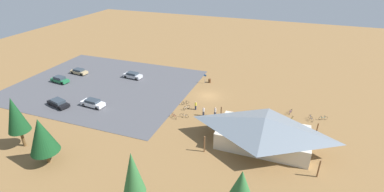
{
  "coord_description": "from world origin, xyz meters",
  "views": [
    {
      "loc": [
        -14.78,
        50.24,
        26.12
      ],
      "look_at": [
        2.29,
        3.51,
        1.2
      ],
      "focal_mm": 26.59,
      "sensor_mm": 36.0,
      "label": 1
    }
  ],
  "objects_px": {
    "bicycle_black_edge_south": "(185,103)",
    "car_black_aisle_side": "(58,103)",
    "pine_far_east": "(241,191)",
    "visitor_crossing_yard": "(203,111)",
    "bicycle_white_yard_center": "(184,116)",
    "trash_bin": "(210,81)",
    "bicycle_teal_back_row": "(323,118)",
    "pine_midwest": "(15,115)",
    "visitor_at_bikes": "(215,112)",
    "pine_east": "(133,173)",
    "car_green_by_curb": "(60,79)",
    "car_white_far_end": "(93,103)",
    "bicycle_purple_yard_front": "(291,112)",
    "car_tan_mid_lot": "(79,71)",
    "bicycle_yellow_by_bin": "(292,119)",
    "bicycle_silver_near_sign": "(187,108)",
    "bicycle_blue_trailside": "(311,118)",
    "bike_pavilion": "(264,130)",
    "pine_center": "(42,136)",
    "visitor_by_pavilion": "(196,105)",
    "bicycle_red_edge_north": "(174,116)",
    "car_silver_inner_stall": "(133,75)",
    "lot_sign": "(205,77)"
  },
  "relations": [
    {
      "from": "car_tan_mid_lot",
      "to": "visitor_crossing_yard",
      "type": "bearing_deg",
      "value": 166.01
    },
    {
      "from": "bicycle_white_yard_center",
      "to": "pine_center",
      "type": "bearing_deg",
      "value": 53.08
    },
    {
      "from": "visitor_crossing_yard",
      "to": "bike_pavilion",
      "type": "bearing_deg",
      "value": 155.16
    },
    {
      "from": "bicycle_yellow_by_bin",
      "to": "visitor_by_pavilion",
      "type": "bearing_deg",
      "value": 6.42
    },
    {
      "from": "bicycle_silver_near_sign",
      "to": "pine_east",
      "type": "bearing_deg",
      "value": 97.59
    },
    {
      "from": "pine_midwest",
      "to": "bicycle_white_yard_center",
      "type": "xyz_separation_m",
      "value": [
        -19.72,
        -16.08,
        -5.07
      ]
    },
    {
      "from": "bicycle_blue_trailside",
      "to": "car_white_far_end",
      "type": "relative_size",
      "value": 0.33
    },
    {
      "from": "car_white_far_end",
      "to": "visitor_at_bikes",
      "type": "distance_m",
      "value": 23.33
    },
    {
      "from": "pine_far_east",
      "to": "car_green_by_curb",
      "type": "bearing_deg",
      "value": -27.31
    },
    {
      "from": "pine_center",
      "to": "car_silver_inner_stall",
      "type": "xyz_separation_m",
      "value": [
        4.51,
        -30.36,
        -3.71
      ]
    },
    {
      "from": "visitor_at_bikes",
      "to": "visitor_crossing_yard",
      "type": "xyz_separation_m",
      "value": [
        2.0,
        0.6,
        -0.01
      ]
    },
    {
      "from": "pine_midwest",
      "to": "visitor_at_bikes",
      "type": "height_order",
      "value": "pine_midwest"
    },
    {
      "from": "bicycle_blue_trailside",
      "to": "bicycle_yellow_by_bin",
      "type": "bearing_deg",
      "value": 23.19
    },
    {
      "from": "bicycle_red_edge_north",
      "to": "bike_pavilion",
      "type": "bearing_deg",
      "value": 170.51
    },
    {
      "from": "pine_center",
      "to": "bicycle_yellow_by_bin",
      "type": "distance_m",
      "value": 39.24
    },
    {
      "from": "bicycle_black_edge_south",
      "to": "car_black_aisle_side",
      "type": "distance_m",
      "value": 24.23
    },
    {
      "from": "bicycle_yellow_by_bin",
      "to": "pine_midwest",
      "type": "bearing_deg",
      "value": 29.61
    },
    {
      "from": "car_black_aisle_side",
      "to": "bicycle_purple_yard_front",
      "type": "bearing_deg",
      "value": -163.57
    },
    {
      "from": "pine_midwest",
      "to": "car_green_by_curb",
      "type": "height_order",
      "value": "pine_midwest"
    },
    {
      "from": "bicycle_teal_back_row",
      "to": "visitor_by_pavilion",
      "type": "height_order",
      "value": "visitor_by_pavilion"
    },
    {
      "from": "bicycle_white_yard_center",
      "to": "trash_bin",
      "type": "bearing_deg",
      "value": -89.16
    },
    {
      "from": "bicycle_silver_near_sign",
      "to": "visitor_at_bikes",
      "type": "xyz_separation_m",
      "value": [
        -5.69,
        0.54,
        0.56
      ]
    },
    {
      "from": "bike_pavilion",
      "to": "trash_bin",
      "type": "distance_m",
      "value": 24.44
    },
    {
      "from": "pine_far_east",
      "to": "bicycle_teal_back_row",
      "type": "bearing_deg",
      "value": -109.96
    },
    {
      "from": "pine_far_east",
      "to": "visitor_crossing_yard",
      "type": "bearing_deg",
      "value": -62.91
    },
    {
      "from": "trash_bin",
      "to": "bicycle_silver_near_sign",
      "type": "bearing_deg",
      "value": 88.16
    },
    {
      "from": "car_white_far_end",
      "to": "visitor_crossing_yard",
      "type": "bearing_deg",
      "value": -169.44
    },
    {
      "from": "bicycle_white_yard_center",
      "to": "visitor_by_pavilion",
      "type": "bearing_deg",
      "value": -105.41
    },
    {
      "from": "bicycle_blue_trailside",
      "to": "visitor_crossing_yard",
      "type": "xyz_separation_m",
      "value": [
        18.18,
        4.96,
        0.52
      ]
    },
    {
      "from": "car_green_by_curb",
      "to": "bike_pavilion",
      "type": "bearing_deg",
      "value": 170.1
    },
    {
      "from": "visitor_crossing_yard",
      "to": "bicycle_teal_back_row",
      "type": "bearing_deg",
      "value": -163.87
    },
    {
      "from": "trash_bin",
      "to": "car_green_by_curb",
      "type": "distance_m",
      "value": 33.88
    },
    {
      "from": "bicycle_blue_trailside",
      "to": "bicycle_red_edge_north",
      "type": "relative_size",
      "value": 1.09
    },
    {
      "from": "bicycle_blue_trailside",
      "to": "car_silver_inner_stall",
      "type": "relative_size",
      "value": 0.35
    },
    {
      "from": "car_white_far_end",
      "to": "bicycle_white_yard_center",
      "type": "bearing_deg",
      "value": -173.2
    },
    {
      "from": "pine_east",
      "to": "bicycle_yellow_by_bin",
      "type": "relative_size",
      "value": 5.07
    },
    {
      "from": "bicycle_blue_trailside",
      "to": "bicycle_purple_yard_front",
      "type": "height_order",
      "value": "bicycle_blue_trailside"
    },
    {
      "from": "bicycle_purple_yard_front",
      "to": "car_tan_mid_lot",
      "type": "height_order",
      "value": "car_tan_mid_lot"
    },
    {
      "from": "car_black_aisle_side",
      "to": "lot_sign",
      "type": "bearing_deg",
      "value": -139.13
    },
    {
      "from": "visitor_crossing_yard",
      "to": "pine_east",
      "type": "bearing_deg",
      "value": 88.72
    },
    {
      "from": "bicycle_purple_yard_front",
      "to": "bicycle_teal_back_row",
      "type": "bearing_deg",
      "value": 175.74
    },
    {
      "from": "trash_bin",
      "to": "visitor_at_bikes",
      "type": "relative_size",
      "value": 0.51
    },
    {
      "from": "lot_sign",
      "to": "car_black_aisle_side",
      "type": "xyz_separation_m",
      "value": [
        23.02,
        19.92,
        -0.7
      ]
    },
    {
      "from": "pine_midwest",
      "to": "car_black_aisle_side",
      "type": "xyz_separation_m",
      "value": [
        4.4,
        -11.76,
        -4.72
      ]
    },
    {
      "from": "bike_pavilion",
      "to": "visitor_at_bikes",
      "type": "xyz_separation_m",
      "value": [
        9.08,
        -5.73,
        -1.71
      ]
    },
    {
      "from": "visitor_at_bikes",
      "to": "visitor_by_pavilion",
      "type": "xyz_separation_m",
      "value": [
        4.07,
        -1.08,
        -0.05
      ]
    },
    {
      "from": "bike_pavilion",
      "to": "trash_bin",
      "type": "relative_size",
      "value": 17.61
    },
    {
      "from": "car_white_far_end",
      "to": "car_black_aisle_side",
      "type": "height_order",
      "value": "car_white_far_end"
    },
    {
      "from": "trash_bin",
      "to": "visitor_at_bikes",
      "type": "xyz_separation_m",
      "value": [
        -5.26,
        13.94,
        0.47
      ]
    },
    {
      "from": "pine_midwest",
      "to": "car_black_aisle_side",
      "type": "height_order",
      "value": "pine_midwest"
    }
  ]
}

